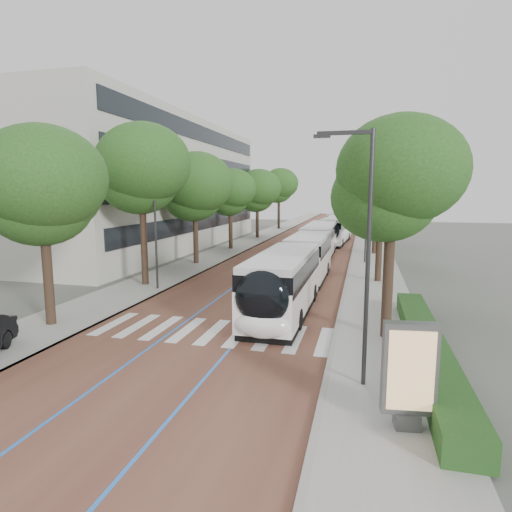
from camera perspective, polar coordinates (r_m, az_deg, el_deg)
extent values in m
plane|color=#51544C|center=(18.84, -7.42, -10.94)|extent=(160.00, 160.00, 0.00)
cube|color=brown|center=(57.22, 7.48, 2.19)|extent=(11.00, 140.00, 0.02)
cube|color=gray|center=(58.56, 0.17, 2.45)|extent=(4.00, 140.00, 0.12)
cube|color=gray|center=(56.83, 15.01, 1.98)|extent=(4.00, 140.00, 0.12)
cube|color=gray|center=(58.13, 1.99, 2.40)|extent=(0.20, 140.00, 0.14)
cube|color=gray|center=(56.83, 13.10, 2.05)|extent=(0.20, 140.00, 0.14)
cube|color=silver|center=(21.81, -18.37, -8.52)|extent=(0.55, 3.60, 0.01)
cube|color=silver|center=(21.18, -15.48, -8.90)|extent=(0.55, 3.60, 0.01)
cube|color=silver|center=(20.61, -12.42, -9.28)|extent=(0.55, 3.60, 0.01)
cube|color=silver|center=(20.10, -9.18, -9.65)|extent=(0.55, 3.60, 0.01)
cube|color=silver|center=(19.65, -5.78, -10.01)|extent=(0.55, 3.60, 0.01)
cube|color=silver|center=(19.28, -2.23, -10.34)|extent=(0.55, 3.60, 0.01)
cube|color=silver|center=(18.98, 1.45, -10.65)|extent=(0.55, 3.60, 0.01)
cube|color=silver|center=(18.76, 5.25, -10.91)|extent=(0.55, 3.60, 0.01)
cube|color=silver|center=(18.62, 9.12, -11.14)|extent=(0.55, 3.60, 0.01)
cube|color=blue|center=(57.42, 5.89, 2.25)|extent=(0.12, 126.00, 0.01)
cube|color=blue|center=(57.05, 9.08, 2.15)|extent=(0.12, 126.00, 0.01)
cube|color=#B9B7AB|center=(51.61, -16.42, 9.01)|extent=(18.00, 40.00, 14.00)
cube|color=black|center=(47.77, -6.80, 4.56)|extent=(0.12, 38.00, 1.60)
cube|color=black|center=(47.66, -6.87, 8.40)|extent=(0.12, 38.00, 1.60)
cube|color=black|center=(47.76, -6.94, 12.24)|extent=(0.12, 38.00, 1.60)
cube|color=black|center=(48.05, -7.00, 15.81)|extent=(0.12, 38.00, 1.60)
cube|color=#1C3E15|center=(17.63, 21.83, -11.10)|extent=(1.20, 14.00, 0.80)
cylinder|color=#2B2B2E|center=(13.65, 14.70, -0.76)|extent=(0.14, 0.14, 8.00)
cube|color=#2B2B2E|center=(13.62, 11.84, 15.79)|extent=(1.70, 0.12, 0.12)
cube|color=#2B2B2E|center=(13.66, 8.79, 15.51)|extent=(0.50, 0.20, 0.10)
cylinder|color=#2B2B2E|center=(38.55, 14.49, 5.08)|extent=(0.14, 0.14, 8.00)
cube|color=#2B2B2E|center=(38.53, 13.50, 10.92)|extent=(1.70, 0.12, 0.12)
cube|color=#2B2B2E|center=(38.55, 12.44, 10.83)|extent=(0.50, 0.20, 0.10)
cylinder|color=#2B2B2E|center=(27.69, -13.26, 3.87)|extent=(0.14, 0.14, 8.00)
cylinder|color=black|center=(22.09, -25.96, -2.85)|extent=(0.44, 0.44, 4.45)
ellipsoid|color=#1A4B18|center=(21.72, -26.66, 7.68)|extent=(5.54, 5.54, 4.71)
cylinder|color=black|center=(29.37, -14.69, 1.20)|extent=(0.44, 0.44, 5.31)
ellipsoid|color=#1A4B18|center=(29.17, -15.06, 10.65)|extent=(6.08, 6.08, 5.17)
cylinder|color=black|center=(37.49, -8.03, 2.36)|extent=(0.44, 0.44, 4.57)
ellipsoid|color=#1A4B18|center=(37.27, -8.17, 8.72)|extent=(6.14, 6.14, 5.22)
cylinder|color=black|center=(46.86, -3.40, 3.46)|extent=(0.44, 0.44, 4.26)
ellipsoid|color=#1A4B18|center=(46.68, -3.45, 8.21)|extent=(5.12, 5.12, 4.35)
cylinder|color=black|center=(58.37, 0.17, 4.54)|extent=(0.44, 0.44, 4.39)
ellipsoid|color=#1A4B18|center=(58.23, 0.17, 8.46)|extent=(5.96, 5.96, 5.06)
cylinder|color=black|center=(72.97, 3.05, 5.58)|extent=(0.44, 0.44, 5.03)
ellipsoid|color=#1A4B18|center=(72.88, 3.08, 9.17)|extent=(6.02, 6.02, 5.12)
cylinder|color=black|center=(18.93, 17.14, -3.86)|extent=(0.44, 0.44, 4.64)
ellipsoid|color=#1A4B18|center=(18.52, 17.72, 9.01)|extent=(5.18, 5.18, 4.40)
cylinder|color=black|center=(30.79, 16.05, 0.31)|extent=(0.44, 0.44, 4.06)
ellipsoid|color=#1A4B18|center=(30.51, 16.34, 7.19)|extent=(5.46, 5.46, 4.64)
cylinder|color=black|center=(44.71, 15.53, 2.69)|extent=(0.44, 0.44, 3.90)
ellipsoid|color=#1A4B18|center=(44.50, 15.71, 7.22)|extent=(5.90, 5.90, 5.01)
cylinder|color=black|center=(60.63, 15.24, 4.47)|extent=(0.44, 0.44, 4.56)
ellipsoid|color=#1A4B18|center=(60.50, 15.40, 8.39)|extent=(5.40, 5.40, 4.59)
cylinder|color=black|center=(26.81, 5.81, -1.14)|extent=(2.31, 0.92, 2.30)
cube|color=white|center=(21.95, 3.70, -4.64)|extent=(2.57, 9.38, 1.82)
cube|color=black|center=(21.72, 3.73, -1.71)|extent=(2.61, 9.19, 0.97)
cube|color=silver|center=(21.62, 3.74, -0.04)|extent=(2.52, 9.19, 0.31)
cube|color=black|center=(22.23, 3.67, -7.37)|extent=(2.52, 9.00, 0.35)
cube|color=white|center=(31.11, 7.03, -0.78)|extent=(2.56, 7.76, 1.82)
cube|color=black|center=(30.95, 7.07, 1.31)|extent=(2.60, 7.61, 0.97)
cube|color=silver|center=(30.88, 7.09, 2.49)|extent=(2.51, 7.60, 0.31)
cube|color=black|center=(31.31, 6.99, -2.74)|extent=(2.51, 7.45, 0.35)
ellipsoid|color=black|center=(17.48, 0.87, -5.56)|extent=(2.36, 1.12, 2.28)
ellipsoid|color=white|center=(17.74, 0.82, -9.17)|extent=(2.36, 1.02, 1.14)
cylinder|color=black|center=(20.25, -0.74, -7.99)|extent=(0.31, 1.00, 1.00)
cylinder|color=black|center=(19.79, 5.65, -8.42)|extent=(0.31, 1.00, 1.00)
cylinder|color=black|center=(33.03, 5.45, -1.55)|extent=(0.31, 1.00, 1.00)
cylinder|color=black|center=(32.75, 9.36, -1.71)|extent=(0.31, 1.00, 1.00)
cylinder|color=black|center=(25.29, 2.50, -4.64)|extent=(0.31, 1.00, 1.00)
cylinder|color=black|center=(24.92, 7.60, -4.91)|extent=(0.31, 1.00, 1.00)
cube|color=white|center=(41.49, 8.43, 1.52)|extent=(2.55, 12.01, 1.82)
cube|color=black|center=(41.37, 8.47, 3.09)|extent=(2.59, 11.77, 0.97)
cube|color=silver|center=(41.31, 8.49, 3.97)|extent=(2.50, 11.77, 0.31)
cube|color=black|center=(41.63, 8.40, 0.04)|extent=(2.50, 11.53, 0.35)
ellipsoid|color=black|center=(35.62, 7.53, 1.60)|extent=(2.35, 1.11, 2.28)
ellipsoid|color=white|center=(35.73, 7.49, -0.23)|extent=(2.35, 1.01, 1.14)
cylinder|color=black|center=(38.18, 6.19, -0.20)|extent=(0.30, 1.00, 1.00)
cylinder|color=black|center=(37.94, 9.57, -0.32)|extent=(0.30, 1.00, 1.00)
cylinder|color=black|center=(45.45, 7.47, 1.18)|extent=(0.30, 1.00, 1.00)
cylinder|color=black|center=(45.25, 10.31, 1.08)|extent=(0.30, 1.00, 1.00)
cube|color=white|center=(53.84, 10.62, 3.06)|extent=(3.23, 12.13, 1.82)
cube|color=black|center=(53.75, 10.66, 4.27)|extent=(3.26, 11.89, 0.97)
cube|color=silver|center=(53.71, 10.68, 4.95)|extent=(3.17, 11.89, 0.31)
cube|color=black|center=(53.96, 10.59, 1.91)|extent=(3.15, 11.65, 0.35)
ellipsoid|color=black|center=(48.00, 9.77, 3.32)|extent=(2.41, 1.24, 2.28)
ellipsoid|color=white|center=(48.07, 9.72, 1.96)|extent=(2.41, 1.14, 1.14)
cylinder|color=black|center=(50.53, 8.81, 1.89)|extent=(0.36, 1.02, 1.00)
cylinder|color=black|center=(50.24, 11.36, 1.78)|extent=(0.36, 1.02, 1.00)
cylinder|color=black|center=(57.81, 9.97, 2.68)|extent=(0.36, 1.02, 1.00)
cylinder|color=black|center=(57.55, 12.20, 2.59)|extent=(0.36, 1.02, 1.00)
cube|color=white|center=(67.97, 10.99, 4.16)|extent=(2.90, 12.08, 1.82)
cube|color=black|center=(67.90, 11.02, 5.12)|extent=(2.93, 11.84, 0.97)
cube|color=silver|center=(67.87, 11.04, 5.66)|extent=(2.84, 11.83, 0.31)
cube|color=black|center=(68.06, 10.97, 3.25)|extent=(2.83, 11.60, 0.35)
ellipsoid|color=black|center=(62.11, 10.52, 4.46)|extent=(2.39, 1.18, 2.28)
ellipsoid|color=white|center=(62.15, 10.48, 3.41)|extent=(2.38, 1.08, 1.14)
cylinder|color=black|center=(64.58, 9.68, 3.29)|extent=(0.33, 1.01, 1.00)
cylinder|color=black|center=(64.37, 11.68, 3.22)|extent=(0.33, 1.01, 1.00)
cylinder|color=black|center=(71.91, 10.36, 3.80)|extent=(0.33, 1.01, 1.00)
cylinder|color=black|center=(71.72, 12.16, 3.73)|extent=(0.33, 1.01, 1.00)
cube|color=#59595B|center=(12.67, 19.43, -19.88)|extent=(0.70, 0.60, 0.42)
cube|color=#59595B|center=(12.07, 19.78, -13.89)|extent=(1.41, 0.54, 2.43)
cube|color=tan|center=(11.89, 20.00, -14.25)|extent=(1.16, 0.17, 2.11)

